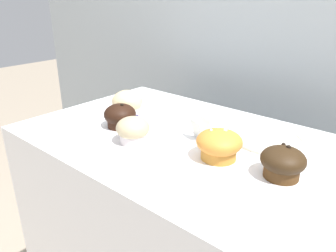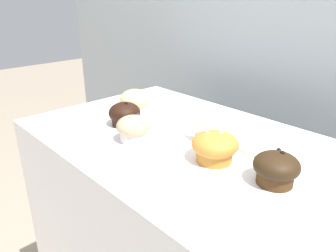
{
  "view_description": "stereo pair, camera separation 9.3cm",
  "coord_description": "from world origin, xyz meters",
  "views": [
    {
      "loc": [
        0.54,
        -0.7,
        1.35
      ],
      "look_at": [
        -0.03,
        -0.05,
        1.0
      ],
      "focal_mm": 35.0,
      "sensor_mm": 36.0,
      "label": 1
    },
    {
      "loc": [
        0.61,
        -0.64,
        1.35
      ],
      "look_at": [
        -0.03,
        -0.05,
        1.0
      ],
      "focal_mm": 35.0,
      "sensor_mm": 36.0,
      "label": 2
    }
  ],
  "objects": [
    {
      "name": "wall_back",
      "position": [
        0.0,
        0.6,
        0.9
      ],
      "size": [
        3.2,
        0.1,
        1.8
      ],
      "primitive_type": "cube",
      "color": "#A8B2B7",
      "rests_on": "ground"
    },
    {
      "name": "muffin_front_center",
      "position": [
        -0.21,
        -0.07,
        0.99
      ],
      "size": [
        0.1,
        0.1,
        0.08
      ],
      "color": "#331B11",
      "rests_on": "display_counter"
    },
    {
      "name": "muffin_back_left",
      "position": [
        -0.28,
        0.03,
        0.99
      ],
      "size": [
        0.11,
        0.11,
        0.09
      ],
      "color": "silver",
      "rests_on": "display_counter"
    },
    {
      "name": "muffin_back_right",
      "position": [
        -0.09,
        -0.12,
        0.99
      ],
      "size": [
        0.1,
        0.1,
        0.08
      ],
      "color": "silver",
      "rests_on": "display_counter"
    },
    {
      "name": "muffin_front_left",
      "position": [
        0.3,
        -0.03,
        0.99
      ],
      "size": [
        0.1,
        0.1,
        0.08
      ],
      "color": "#492E15",
      "rests_on": "display_counter"
    },
    {
      "name": "muffin_front_right",
      "position": [
        0.14,
        -0.05,
        0.99
      ],
      "size": [
        0.12,
        0.12,
        0.08
      ],
      "color": "#C88330",
      "rests_on": "display_counter"
    },
    {
      "name": "serving_plate",
      "position": [
        0.19,
        0.14,
        0.95
      ],
      "size": [
        0.2,
        0.2,
        0.01
      ],
      "color": "beige",
      "rests_on": "display_counter"
    },
    {
      "name": "price_card",
      "position": [
        0.03,
        0.02,
        0.98
      ],
      "size": [
        0.06,
        0.06,
        0.06
      ],
      "color": "white",
      "rests_on": "display_counter"
    }
  ]
}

